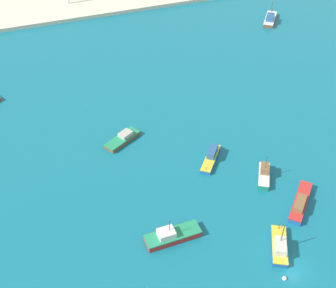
% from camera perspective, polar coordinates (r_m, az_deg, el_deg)
% --- Properties ---
extents(ground, '(260.00, 280.00, 0.50)m').
position_cam_1_polar(ground, '(99.36, 6.22, -1.90)').
color(ground, '#146B7F').
extents(fishing_boat_1, '(5.53, 7.19, 5.84)m').
position_cam_1_polar(fishing_boat_1, '(95.36, 11.87, -3.76)').
color(fishing_boat_1, '#198466').
rests_on(fishing_boat_1, ground).
extents(fishing_boat_4, '(9.28, 10.74, 7.18)m').
position_cam_1_polar(fishing_boat_4, '(159.95, 12.60, 14.96)').
color(fishing_boat_4, brown).
rests_on(fishing_boat_4, ground).
extents(fishing_boat_5, '(6.26, 8.55, 6.55)m').
position_cam_1_polar(fishing_boat_5, '(83.58, 13.73, -12.25)').
color(fishing_boat_5, '#1E5BA8').
rests_on(fishing_boat_5, ground).
extents(fishing_boat_6, '(9.53, 9.51, 2.26)m').
position_cam_1_polar(fishing_boat_6, '(91.66, 16.17, -7.03)').
color(fishing_boat_6, '#1E5BA8').
rests_on(fishing_boat_6, ground).
extents(fishing_boat_7, '(9.20, 6.94, 1.87)m').
position_cam_1_polar(fishing_boat_7, '(103.22, -5.65, 0.67)').
color(fishing_boat_7, brown).
rests_on(fishing_boat_7, ground).
extents(fishing_boat_8, '(10.16, 3.39, 4.93)m').
position_cam_1_polar(fishing_boat_8, '(82.88, 0.46, -11.31)').
color(fishing_boat_8, red).
rests_on(fishing_boat_8, ground).
extents(fishing_boat_9, '(7.50, 8.43, 2.42)m').
position_cam_1_polar(fishing_boat_9, '(98.14, 5.41, -1.58)').
color(fishing_boat_9, '#1E5BA8').
rests_on(fishing_boat_9, ground).
extents(buoy_1, '(0.76, 0.76, 0.76)m').
position_cam_1_polar(buoy_1, '(80.77, 14.30, -15.92)').
color(buoy_1, silver).
rests_on(buoy_1, ground).
extents(beach_strip, '(247.00, 24.99, 1.20)m').
position_cam_1_polar(beach_strip, '(173.71, -7.50, 17.40)').
color(beach_strip, beige).
rests_on(beach_strip, ground).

